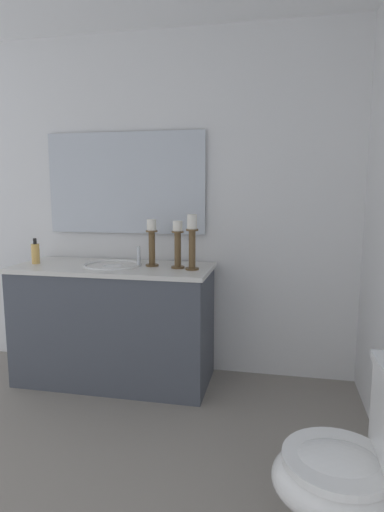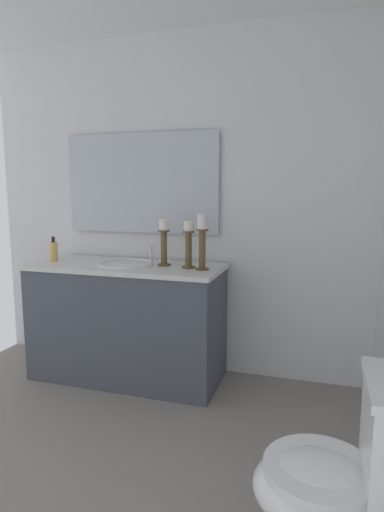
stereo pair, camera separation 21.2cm
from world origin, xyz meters
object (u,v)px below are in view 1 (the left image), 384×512
at_px(mirror, 125,183).
at_px(toilet, 357,472).
at_px(sink_basin, 113,271).
at_px(candle_holder_tall, 192,240).
at_px(vanity_cabinet, 114,323).
at_px(soap_bottle, 36,253).
at_px(candle_holder_short, 178,243).
at_px(candle_holder_mid, 152,241).

distance_m(mirror, toilet, 2.34).
relative_size(sink_basin, toilet, 0.54).
bearing_deg(candle_holder_tall, vanity_cabinet, -93.72).
distance_m(mirror, soap_bottle, 0.81).
relative_size(vanity_cabinet, toilet, 1.83).
height_order(candle_holder_short, toilet, candle_holder_short).
height_order(candle_holder_short, soap_bottle, candle_holder_short).
distance_m(candle_holder_mid, toilet, 1.85).
distance_m(vanity_cabinet, candle_holder_short, 0.74).
height_order(vanity_cabinet, candle_holder_tall, candle_holder_tall).
relative_size(vanity_cabinet, candle_holder_tall, 3.81).
bearing_deg(toilet, vanity_cabinet, -132.05).
height_order(mirror, toilet, mirror).
xyz_separation_m(vanity_cabinet, candle_holder_tall, (0.04, 0.57, 0.61)).
height_order(mirror, soap_bottle, mirror).
xyz_separation_m(candle_holder_short, toilet, (1.28, 0.95, -0.63)).
relative_size(mirror, toilet, 1.60).
bearing_deg(candle_holder_tall, mirror, -119.15).
relative_size(vanity_cabinet, sink_basin, 3.42).
bearing_deg(toilet, sink_basin, -132.07).
bearing_deg(candle_holder_short, vanity_cabinet, -89.67).
bearing_deg(candle_holder_tall, candle_holder_short, -110.47).
bearing_deg(sink_basin, vanity_cabinet, -90.00).
xyz_separation_m(mirror, soap_bottle, (0.31, -0.57, -0.49)).
bearing_deg(toilet, mirror, -137.73).
xyz_separation_m(soap_bottle, toilet, (1.25, 1.98, -0.54)).
xyz_separation_m(candle_holder_tall, candle_holder_short, (-0.04, -0.11, -0.03)).
bearing_deg(sink_basin, candle_holder_short, 90.33).
relative_size(candle_holder_tall, toilet, 0.48).
distance_m(candle_holder_short, soap_bottle, 1.03).
xyz_separation_m(mirror, candle_holder_short, (0.28, 0.46, -0.40)).
bearing_deg(sink_basin, candle_holder_mid, 98.49).
bearing_deg(mirror, candle_holder_short, 59.04).
height_order(mirror, candle_holder_tall, mirror).
distance_m(vanity_cabinet, candle_holder_tall, 0.83).
bearing_deg(soap_bottle, candle_holder_tall, 89.57).
bearing_deg(vanity_cabinet, toilet, 47.95).
bearing_deg(candle_holder_mid, toilet, 40.96).
height_order(mirror, candle_holder_short, mirror).
height_order(candle_holder_tall, soap_bottle, candle_holder_tall).
xyz_separation_m(sink_basin, soap_bottle, (0.03, -0.57, 0.11)).
bearing_deg(candle_holder_tall, toilet, 34.33).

